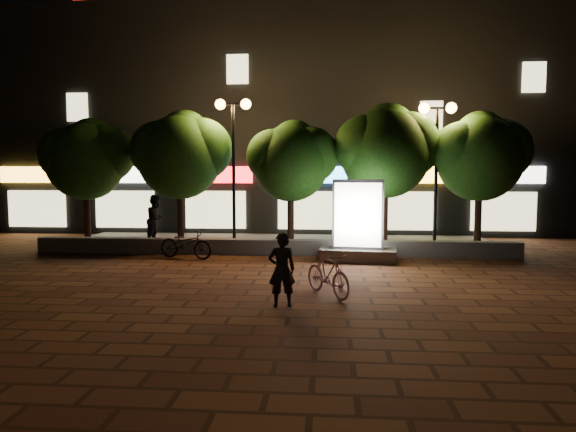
# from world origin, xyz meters

# --- Properties ---
(ground) EXTENTS (80.00, 80.00, 0.00)m
(ground) POSITION_xyz_m (0.00, 0.00, 0.00)
(ground) COLOR brown
(ground) RESTS_ON ground
(retaining_wall) EXTENTS (16.00, 0.45, 0.50)m
(retaining_wall) POSITION_xyz_m (0.00, 4.00, 0.25)
(retaining_wall) COLOR #63615C
(retaining_wall) RESTS_ON ground
(sidewalk) EXTENTS (16.00, 5.00, 0.08)m
(sidewalk) POSITION_xyz_m (0.00, 6.50, 0.04)
(sidewalk) COLOR #63615C
(sidewalk) RESTS_ON ground
(building_block) EXTENTS (28.00, 8.12, 11.30)m
(building_block) POSITION_xyz_m (-0.01, 12.99, 5.00)
(building_block) COLOR black
(building_block) RESTS_ON ground
(tree_far_left) EXTENTS (3.36, 2.80, 4.63)m
(tree_far_left) POSITION_xyz_m (-6.95, 5.46, 3.29)
(tree_far_left) COLOR black
(tree_far_left) RESTS_ON sidewalk
(tree_left) EXTENTS (3.60, 3.00, 4.89)m
(tree_left) POSITION_xyz_m (-3.45, 5.46, 3.44)
(tree_left) COLOR black
(tree_left) RESTS_ON sidewalk
(tree_mid) EXTENTS (3.24, 2.70, 4.50)m
(tree_mid) POSITION_xyz_m (0.55, 5.46, 3.22)
(tree_mid) COLOR black
(tree_mid) RESTS_ON sidewalk
(tree_right) EXTENTS (3.72, 3.10, 5.07)m
(tree_right) POSITION_xyz_m (3.86, 5.46, 3.57)
(tree_right) COLOR black
(tree_right) RESTS_ON sidewalk
(tree_far_right) EXTENTS (3.48, 2.90, 4.76)m
(tree_far_right) POSITION_xyz_m (7.05, 5.46, 3.37)
(tree_far_right) COLOR black
(tree_far_right) RESTS_ON sidewalk
(street_lamp_left) EXTENTS (1.26, 0.36, 5.18)m
(street_lamp_left) POSITION_xyz_m (-1.50, 5.20, 4.03)
(street_lamp_left) COLOR black
(street_lamp_left) RESTS_ON sidewalk
(street_lamp_right) EXTENTS (1.26, 0.36, 4.98)m
(street_lamp_right) POSITION_xyz_m (5.50, 5.20, 3.89)
(street_lamp_right) COLOR black
(street_lamp_right) RESTS_ON sidewalk
(ad_kiosk) EXTENTS (2.42, 1.40, 2.50)m
(ad_kiosk) POSITION_xyz_m (2.75, 2.99, 1.01)
(ad_kiosk) COLOR #63615C
(ad_kiosk) RESTS_ON ground
(scooter_pink) EXTENTS (1.31, 1.65, 1.00)m
(scooter_pink) POSITION_xyz_m (1.84, -1.57, 0.50)
(scooter_pink) COLOR pink
(scooter_pink) RESTS_ON ground
(rider) EXTENTS (0.63, 0.48, 1.53)m
(rider) POSITION_xyz_m (0.92, -2.55, 0.76)
(rider) COLOR black
(rider) RESTS_ON ground
(scooter_parked) EXTENTS (1.93, 1.10, 0.96)m
(scooter_parked) POSITION_xyz_m (-2.64, 3.00, 0.48)
(scooter_parked) COLOR black
(scooter_parked) RESTS_ON ground
(pedestrian) EXTENTS (0.82, 0.98, 1.82)m
(pedestrian) POSITION_xyz_m (-4.47, 5.58, 0.99)
(pedestrian) COLOR black
(pedestrian) RESTS_ON sidewalk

